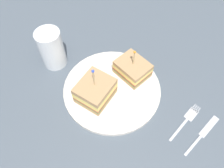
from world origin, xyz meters
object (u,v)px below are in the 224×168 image
object	(u,v)px
sandwich_half_back	(95,91)
fork	(188,118)
plate	(112,89)
sandwich_half_front	(133,69)
drink_glass	(52,51)
knife	(204,133)

from	to	relation	value
sandwich_half_back	fork	xyz separation A→B (cm)	(6.22, 22.96, -3.69)
plate	sandwich_half_back	size ratio (longest dim) A/B	2.24
plate	sandwich_half_front	size ratio (longest dim) A/B	2.37
plate	drink_glass	world-z (taller)	drink_glass
drink_glass	fork	xyz separation A→B (cm)	(18.79, 35.07, -4.76)
sandwich_half_front	knife	xyz separation A→B (cm)	(17.13, 16.16, -3.16)
sandwich_half_front	fork	bearing A→B (deg)	44.51
drink_glass	fork	distance (cm)	40.07
plate	knife	xyz separation A→B (cm)	(12.44, 21.78, -0.38)
sandwich_half_front	fork	size ratio (longest dim) A/B	1.11
sandwich_half_back	fork	bearing A→B (deg)	74.84
drink_glass	plate	bearing A→B (deg)	58.19
sandwich_half_front	fork	distance (cm)	18.97
fork	drink_glass	bearing A→B (deg)	-118.18
knife	fork	bearing A→B (deg)	-141.17
plate	fork	size ratio (longest dim) A/B	2.62
sandwich_half_front	drink_glass	world-z (taller)	drink_glass
sandwich_half_front	sandwich_half_back	distance (cm)	12.16
plate	drink_glass	bearing A→B (deg)	-121.81
sandwich_half_back	drink_glass	world-z (taller)	sandwich_half_back
sandwich_half_front	fork	xyz separation A→B (cm)	(13.34, 13.12, -3.16)
drink_glass	knife	bearing A→B (deg)	59.36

